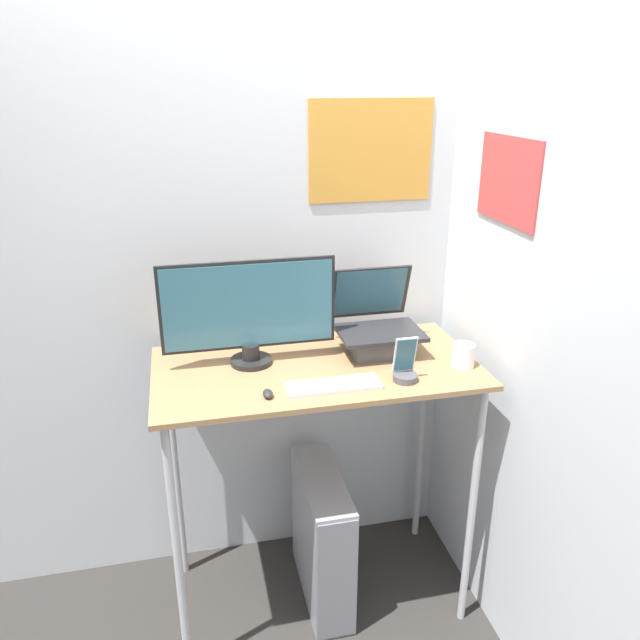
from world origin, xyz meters
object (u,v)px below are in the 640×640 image
object	(u,v)px
monitor	(249,313)
mouse	(268,394)
cell_phone	(405,369)
computer_tower	(322,537)
keyboard	(333,385)
laptop	(378,332)

from	to	relation	value
monitor	mouse	distance (m)	0.34
cell_phone	computer_tower	distance (m)	0.90
keyboard	computer_tower	bearing A→B (deg)	88.54
mouse	computer_tower	distance (m)	0.87
cell_phone	computer_tower	xyz separation A→B (m)	(-0.25, 0.19, -0.84)
computer_tower	monitor	bearing A→B (deg)	163.98
mouse	computer_tower	xyz separation A→B (m)	(0.24, 0.20, -0.81)
laptop	mouse	bearing A→B (deg)	-149.46
laptop	monitor	bearing A→B (deg)	-179.76
laptop	cell_phone	distance (m)	0.27
monitor	cell_phone	bearing A→B (deg)	-26.98
laptop	monitor	size ratio (longest dim) A/B	0.50
monitor	keyboard	size ratio (longest dim) A/B	1.94
keyboard	mouse	world-z (taller)	mouse
monitor	mouse	bearing A→B (deg)	-85.47
laptop	computer_tower	world-z (taller)	laptop
monitor	computer_tower	world-z (taller)	monitor
laptop	keyboard	distance (m)	0.36
cell_phone	mouse	bearing A→B (deg)	-178.06
cell_phone	laptop	bearing A→B (deg)	93.64
keyboard	cell_phone	bearing A→B (deg)	-0.42
laptop	keyboard	bearing A→B (deg)	-132.93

